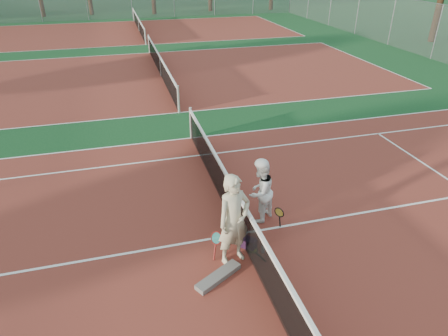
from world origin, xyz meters
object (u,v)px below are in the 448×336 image
object	(u,v)px
racket_black_held	(279,218)
sports_bag_navy	(234,233)
water_bottle	(263,246)
racket_spare	(252,249)
sports_bag_purple	(249,243)
net_main	(239,216)
racket_red	(216,244)
player_b	(260,192)
player_a	(234,220)

from	to	relation	value
racket_black_held	sports_bag_navy	size ratio (longest dim) A/B	1.81
racket_black_held	water_bottle	size ratio (longest dim) A/B	1.97
racket_spare	sports_bag_purple	distance (m)	0.14
net_main	racket_spare	size ratio (longest dim) A/B	18.30
racket_red	sports_bag_navy	bearing A→B (deg)	-17.71
net_main	racket_red	distance (m)	0.87
sports_bag_navy	racket_red	bearing A→B (deg)	-139.49
net_main	racket_black_held	xyz separation A→B (m)	(0.94, -0.05, -0.21)
sports_bag_navy	sports_bag_purple	distance (m)	0.47
sports_bag_purple	racket_red	bearing A→B (deg)	-177.79
net_main	sports_bag_purple	size ratio (longest dim) A/B	37.35
net_main	racket_spare	world-z (taller)	net_main
racket_red	racket_spare	size ratio (longest dim) A/B	0.93
racket_red	sports_bag_navy	size ratio (longest dim) A/B	1.72
player_b	racket_spare	xyz separation A→B (m)	(-0.52, -1.02, -0.76)
player_a	water_bottle	distance (m)	1.08
net_main	water_bottle	bearing A→B (deg)	-65.16
racket_red	water_bottle	bearing A→B (deg)	-68.70
water_bottle	racket_spare	bearing A→B (deg)	149.88
player_a	racket_black_held	bearing A→B (deg)	10.28
racket_red	sports_bag_purple	xyz separation A→B (m)	(0.73, 0.03, -0.16)
racket_spare	racket_red	bearing A→B (deg)	66.68
player_a	net_main	bearing A→B (deg)	46.57
net_main	sports_bag_purple	distance (m)	0.64
player_b	sports_bag_purple	world-z (taller)	player_b
player_a	sports_bag_navy	distance (m)	1.12
racket_black_held	sports_bag_purple	world-z (taller)	racket_black_held
racket_black_held	racket_spare	size ratio (longest dim) A/B	0.98
sports_bag_navy	racket_black_held	bearing A→B (deg)	1.75
racket_spare	water_bottle	size ratio (longest dim) A/B	2.00
sports_bag_purple	player_a	bearing A→B (deg)	-148.67
player_b	water_bottle	distance (m)	1.34
racket_spare	net_main	bearing A→B (deg)	-7.26
net_main	sports_bag_navy	xyz separation A→B (m)	(-0.13, -0.08, -0.38)
racket_red	net_main	bearing A→B (deg)	-19.27
net_main	player_a	bearing A→B (deg)	-114.74
net_main	racket_black_held	bearing A→B (deg)	-2.88
racket_black_held	sports_bag_navy	distance (m)	1.08
player_b	racket_red	bearing A→B (deg)	1.43
racket_red	water_bottle	distance (m)	1.01
sports_bag_purple	water_bottle	world-z (taller)	water_bottle
net_main	player_b	bearing A→B (deg)	34.06
racket_spare	sports_bag_navy	xyz separation A→B (m)	(-0.25, 0.51, 0.11)
net_main	racket_red	size ratio (longest dim) A/B	19.64
water_bottle	sports_bag_purple	bearing A→B (deg)	140.01
player_a	racket_red	xyz separation A→B (m)	(-0.30, 0.23, -0.71)
racket_black_held	racket_spare	distance (m)	1.02
player_b	net_main	bearing A→B (deg)	-1.11
player_b	racket_red	size ratio (longest dim) A/B	2.76
racket_black_held	net_main	bearing A→B (deg)	-42.84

